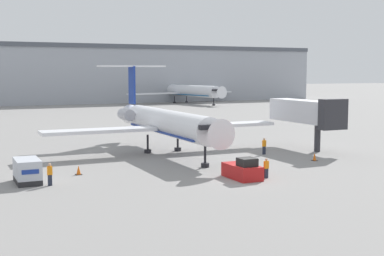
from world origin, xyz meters
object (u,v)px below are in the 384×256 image
(pushback_tug, at_px, (242,170))
(airplane_parked_far_left, at_px, (182,90))
(traffic_cone_left, at_px, (79,170))
(worker_near_tug, at_px, (266,168))
(traffic_cone_right, at_px, (315,157))
(jet_bridge, at_px, (307,112))
(worker_by_wing, at_px, (264,146))
(airplane_main, at_px, (165,122))
(worker_on_apron, at_px, (50,174))
(luggage_cart, at_px, (27,171))

(pushback_tug, distance_m, airplane_parked_far_left, 113.07)
(traffic_cone_left, bearing_deg, worker_near_tug, -29.91)
(traffic_cone_right, distance_m, jet_bridge, 9.17)
(worker_near_tug, relative_size, worker_by_wing, 0.94)
(worker_near_tug, bearing_deg, traffic_cone_left, 150.09)
(pushback_tug, bearing_deg, airplane_main, 91.95)
(worker_by_wing, xyz_separation_m, worker_on_apron, (-24.57, -6.76, -0.01))
(worker_on_apron, distance_m, jet_bridge, 32.40)
(pushback_tug, height_order, traffic_cone_right, pushback_tug)
(pushback_tug, xyz_separation_m, jet_bridge, (15.65, 11.97, 3.73))
(airplane_main, bearing_deg, pushback_tug, -88.05)
(pushback_tug, xyz_separation_m, airplane_parked_far_left, (40.70, 105.45, 2.97))
(pushback_tug, bearing_deg, jet_bridge, 37.40)
(worker_by_wing, xyz_separation_m, traffic_cone_left, (-21.44, -3.15, -0.58))
(worker_by_wing, distance_m, traffic_cone_left, 21.68)
(worker_by_wing, bearing_deg, worker_near_tug, -121.60)
(airplane_main, bearing_deg, traffic_cone_left, -143.67)
(pushback_tug, height_order, worker_near_tug, pushback_tug)
(worker_by_wing, height_order, worker_on_apron, worker_by_wing)
(airplane_main, xyz_separation_m, jet_bridge, (16.21, -4.35, 0.91))
(traffic_cone_left, distance_m, traffic_cone_right, 24.01)
(airplane_parked_far_left, xyz_separation_m, jet_bridge, (-25.05, -93.48, 0.76))
(worker_on_apron, bearing_deg, traffic_cone_left, 49.04)
(traffic_cone_left, bearing_deg, airplane_main, 36.33)
(traffic_cone_left, bearing_deg, jet_bridge, 8.85)
(luggage_cart, xyz_separation_m, worker_on_apron, (1.50, -1.84, -0.03))
(luggage_cart, distance_m, jet_bridge, 33.46)
(pushback_tug, relative_size, jet_bridge, 0.35)
(pushback_tug, bearing_deg, luggage_cart, 161.15)
(luggage_cart, bearing_deg, worker_on_apron, -50.77)
(worker_near_tug, bearing_deg, airplane_main, 98.51)
(jet_bridge, bearing_deg, worker_on_apron, -165.65)
(luggage_cart, relative_size, jet_bridge, 0.32)
(worker_by_wing, xyz_separation_m, airplane_parked_far_left, (31.68, 94.70, 2.70))
(pushback_tug, xyz_separation_m, luggage_cart, (-17.05, 5.82, 0.29))
(worker_by_wing, relative_size, airplane_parked_far_left, 0.05)
(worker_on_apron, height_order, jet_bridge, jet_bridge)
(jet_bridge, bearing_deg, worker_by_wing, -169.54)
(traffic_cone_right, bearing_deg, luggage_cart, 178.16)
(airplane_parked_far_left, bearing_deg, traffic_cone_right, -106.22)
(worker_on_apron, relative_size, jet_bridge, 0.16)
(airplane_main, bearing_deg, worker_near_tug, -81.49)
(jet_bridge, bearing_deg, luggage_cart, -169.35)
(worker_on_apron, xyz_separation_m, traffic_cone_left, (3.14, 3.61, -0.58))
(worker_on_apron, bearing_deg, jet_bridge, 14.35)
(jet_bridge, bearing_deg, airplane_main, 164.97)
(worker_on_apron, bearing_deg, worker_near_tug, -14.91)
(traffic_cone_left, xyz_separation_m, airplane_parked_far_left, (53.11, 97.85, 3.29))
(worker_near_tug, height_order, traffic_cone_left, worker_near_tug)
(airplane_main, height_order, luggage_cart, airplane_main)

